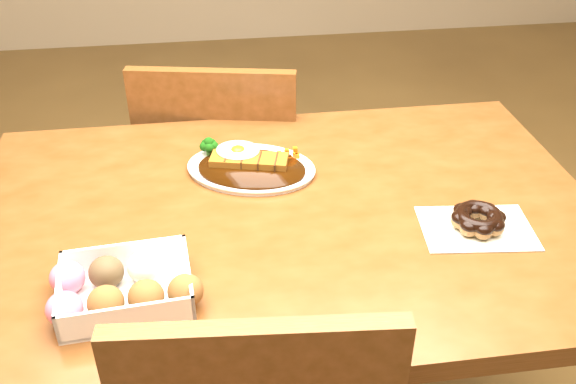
{
  "coord_description": "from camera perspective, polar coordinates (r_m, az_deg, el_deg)",
  "views": [
    {
      "loc": [
        -0.14,
        -0.98,
        1.45
      ],
      "look_at": [
        0.0,
        -0.03,
        0.81
      ],
      "focal_mm": 40.0,
      "sensor_mm": 36.0,
      "label": 1
    }
  ],
  "objects": [
    {
      "name": "table",
      "position": [
        1.27,
        -0.22,
        -5.32
      ],
      "size": [
        1.2,
        0.8,
        0.75
      ],
      "color": "#532F10",
      "rests_on": "ground"
    },
    {
      "name": "chair_far",
      "position": [
        1.8,
        -5.52,
        0.73
      ],
      "size": [
        0.49,
        0.49,
        0.87
      ],
      "rotation": [
        0.0,
        0.0,
        2.94
      ],
      "color": "#532F10",
      "rests_on": "ground"
    },
    {
      "name": "katsu_curry_plate",
      "position": [
        1.33,
        -3.47,
        2.43
      ],
      "size": [
        0.31,
        0.26,
        0.05
      ],
      "rotation": [
        0.0,
        0.0,
        -0.32
      ],
      "color": "white",
      "rests_on": "table"
    },
    {
      "name": "donut_box",
      "position": [
        1.04,
        -14.49,
        -8.17
      ],
      "size": [
        0.24,
        0.17,
        0.06
      ],
      "rotation": [
        0.0,
        0.0,
        0.08
      ],
      "color": "white",
      "rests_on": "table"
    },
    {
      "name": "pon_de_ring",
      "position": [
        1.21,
        16.54,
        -2.39
      ],
      "size": [
        0.21,
        0.16,
        0.04
      ],
      "rotation": [
        0.0,
        0.0,
        -0.11
      ],
      "color": "silver",
      "rests_on": "table"
    }
  ]
}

